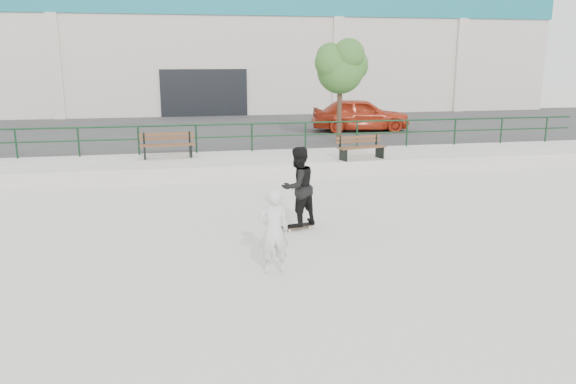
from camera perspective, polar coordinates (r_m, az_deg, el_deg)
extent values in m
plane|color=beige|center=(10.24, -1.03, -8.41)|extent=(120.00, 120.00, 0.00)
cube|color=#B2AFA3|center=(19.26, -6.09, 2.72)|extent=(30.00, 3.00, 0.50)
cube|color=#323232|center=(27.64, -7.75, 5.92)|extent=(60.00, 14.00, 0.50)
cylinder|color=#13341C|center=(20.36, -6.52, 6.84)|extent=(28.00, 0.06, 0.06)
cylinder|color=#13341C|center=(20.41, -6.49, 5.59)|extent=(28.00, 0.05, 0.05)
cylinder|color=#13341C|center=(21.04, -25.90, 4.42)|extent=(0.06, 0.06, 1.00)
cylinder|color=#13341C|center=(20.62, -20.51, 4.76)|extent=(0.06, 0.06, 1.00)
cylinder|color=#13341C|center=(20.39, -14.94, 5.07)|extent=(0.06, 0.06, 1.00)
cylinder|color=#13341C|center=(20.36, -9.30, 5.33)|extent=(0.06, 0.06, 1.00)
cylinder|color=#13341C|center=(20.53, -3.69, 5.55)|extent=(0.06, 0.06, 1.00)
cylinder|color=#13341C|center=(20.88, 1.78, 5.70)|extent=(0.06, 0.06, 1.00)
cylinder|color=#13341C|center=(21.42, 7.03, 5.80)|extent=(0.06, 0.06, 1.00)
cylinder|color=#13341C|center=(22.13, 11.98, 5.86)|extent=(0.06, 0.06, 1.00)
cylinder|color=#13341C|center=(22.99, 16.59, 5.86)|extent=(0.06, 0.06, 1.00)
cylinder|color=#13341C|center=(23.98, 20.85, 5.84)|extent=(0.06, 0.06, 1.00)
cylinder|color=#13341C|center=(25.10, 24.75, 5.79)|extent=(0.06, 0.06, 1.00)
cube|color=beige|center=(41.39, -9.22, 13.54)|extent=(44.00, 16.00, 8.00)
cube|color=#1A7885|center=(41.52, -9.39, 17.82)|extent=(44.20, 16.20, 1.80)
cube|color=black|center=(33.42, -8.50, 9.51)|extent=(5.00, 0.15, 3.20)
cube|color=beige|center=(33.86, -22.50, 11.25)|extent=(0.60, 0.25, 6.20)
cube|color=beige|center=(34.65, 5.06, 12.22)|extent=(0.60, 0.25, 6.20)
cube|color=beige|center=(37.67, 17.08, 11.79)|extent=(0.60, 0.25, 6.20)
cube|color=#51351B|center=(19.36, -12.11, 4.62)|extent=(1.85, 0.23, 0.04)
cube|color=#51351B|center=(19.54, -12.14, 4.70)|extent=(1.85, 0.23, 0.04)
cube|color=#51351B|center=(19.72, -12.16, 4.77)|extent=(1.85, 0.23, 0.04)
cube|color=#51351B|center=(19.78, -12.20, 5.36)|extent=(1.84, 0.15, 0.10)
cube|color=#51351B|center=(19.76, -12.22, 5.78)|extent=(1.84, 0.15, 0.10)
cube|color=black|center=(19.56, -14.35, 3.92)|extent=(0.09, 0.51, 0.43)
cube|color=black|center=(19.76, -14.43, 5.24)|extent=(0.06, 0.05, 0.43)
cube|color=black|center=(19.62, -9.86, 4.17)|extent=(0.09, 0.51, 0.43)
cube|color=black|center=(19.83, -9.98, 5.48)|extent=(0.06, 0.05, 0.43)
cube|color=#51351B|center=(18.85, 7.78, 4.45)|extent=(1.68, 0.46, 0.04)
cube|color=#51351B|center=(18.99, 7.52, 4.52)|extent=(1.68, 0.46, 0.04)
cube|color=#51351B|center=(19.13, 7.26, 4.60)|extent=(1.68, 0.46, 0.04)
cube|color=#51351B|center=(19.17, 7.16, 5.16)|extent=(1.66, 0.39, 0.09)
cube|color=#51351B|center=(19.15, 7.17, 5.55)|extent=(1.66, 0.39, 0.09)
cube|color=black|center=(18.68, 5.63, 3.78)|extent=(0.15, 0.47, 0.39)
cube|color=black|center=(18.83, 5.30, 5.05)|extent=(0.06, 0.06, 0.39)
cube|color=black|center=(19.39, 9.30, 4.03)|extent=(0.15, 0.47, 0.39)
cube|color=black|center=(19.54, 8.95, 5.25)|extent=(0.06, 0.06, 0.39)
cylinder|color=#4D3A26|center=(22.67, 5.24, 8.10)|extent=(0.20, 0.20, 2.44)
sphere|color=#376625|center=(22.58, 5.33, 12.21)|extent=(1.83, 1.83, 1.83)
sphere|color=#376625|center=(23.01, 6.36, 12.71)|extent=(1.42, 1.42, 1.42)
sphere|color=#376625|center=(22.26, 4.47, 12.99)|extent=(1.32, 1.32, 1.32)
sphere|color=#376625|center=(22.24, 6.19, 13.74)|extent=(1.22, 1.22, 1.22)
sphere|color=#376625|center=(22.88, 4.31, 13.51)|extent=(1.12, 1.12, 1.12)
imported|color=#B22E15|center=(26.47, 7.37, 7.81)|extent=(4.69, 2.42, 1.53)
cube|color=black|center=(12.84, 1.00, -3.43)|extent=(0.80, 0.41, 0.02)
cube|color=brown|center=(12.84, 1.00, -3.50)|extent=(0.80, 0.41, 0.01)
cube|color=#A2A3A7|center=(12.73, -0.03, -3.76)|extent=(0.10, 0.17, 0.03)
cube|color=#A2A3A7|center=(12.97, 2.01, -3.45)|extent=(0.10, 0.17, 0.03)
cylinder|color=beige|center=(12.66, 0.17, -3.95)|extent=(0.06, 0.04, 0.06)
cylinder|color=beige|center=(12.82, -0.23, -3.73)|extent=(0.06, 0.04, 0.06)
cylinder|color=beige|center=(12.90, 2.22, -3.63)|extent=(0.06, 0.04, 0.06)
cylinder|color=beige|center=(13.05, 1.80, -3.41)|extent=(0.06, 0.04, 0.06)
imported|color=black|center=(12.60, 1.01, 0.55)|extent=(1.10, 1.03, 1.81)
imported|color=silver|center=(10.09, -1.49, -3.97)|extent=(0.60, 0.41, 1.59)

